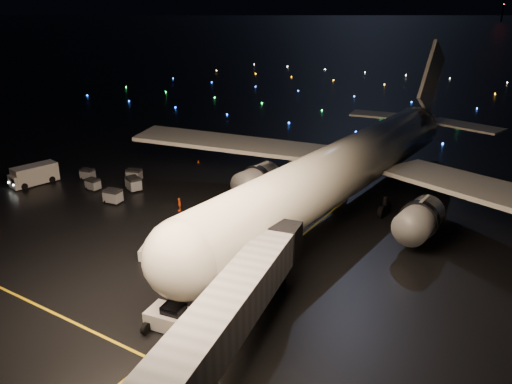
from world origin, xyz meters
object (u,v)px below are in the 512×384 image
Objects in this scene: pushback_tug at (174,317)px; baggage_cart_0 at (133,184)px; belt_loader at (164,243)px; crew_c at (179,204)px; baggage_cart_1 at (113,196)px; baggage_cart_4 at (88,174)px; baggage_cart_3 at (134,175)px; airliner at (360,132)px; service_truck at (35,174)px; baggage_cart_2 at (93,184)px.

pushback_tug is 1.95× the size of baggage_cart_0.
belt_loader is 4.11× the size of crew_c.
baggage_cart_1 reaches higher than baggage_cart_4.
baggage_cart_0 is 4.11m from baggage_cart_3.
service_truck is at bearing -153.77° from airliner.
airliner is 32.84m from baggage_cart_3.
baggage_cart_1 is at bearing 128.68° from belt_loader.
belt_loader is (-10.73, -24.41, -7.64)m from airliner.
service_truck is at bearing -162.62° from baggage_cart_2.
belt_loader reaches higher than service_truck.
baggage_cart_2 is (-21.84, 9.79, -0.97)m from belt_loader.
baggage_cart_3 is at bearing 70.84° from baggage_cart_2.
baggage_cart_3 is at bearing 107.83° from baggage_cart_1.
pushback_tug is at bearing -10.74° from service_truck.
baggage_cart_4 is at bearing 148.72° from baggage_cart_2.
airliner is 45.60m from service_truck.
baggage_cart_3 is at bearing 48.30° from service_truck.
crew_c is at bearing -20.34° from baggage_cart_4.
airliner is at bearing 4.06° from baggage_cart_4.
baggage_cart_4 is (-36.67, -12.04, -8.61)m from airliner.
airliner is 15.19× the size of pushback_tug.
airliner reaches higher than crew_c.
baggage_cart_4 is (-34.34, 20.72, -0.25)m from pushback_tug.
baggage_cart_2 is at bearing 153.10° from baggage_cart_1.
service_truck is (-30.72, 7.17, -0.36)m from belt_loader.
baggage_cart_1 is (1.09, -4.76, -0.03)m from baggage_cart_0.
baggage_cart_1 is at bearing -17.01° from baggage_cart_2.
belt_loader is 0.96× the size of service_truck.
service_truck reaches higher than baggage_cart_4.
airliner is 37.50× the size of crew_c.
pushback_tug reaches higher than baggage_cart_3.
baggage_cart_1 is at bearing -38.24° from baggage_cart_4.
baggage_cart_2 is 1.00× the size of baggage_cart_4.
baggage_cart_2 is (-4.94, -2.80, -0.16)m from baggage_cart_0.
airliner reaches higher than service_truck.
crew_c is at bearing 2.80° from baggage_cart_2.
baggage_cart_0 is (-27.63, -11.82, -8.45)m from airliner.
service_truck reaches higher than baggage_cart_2.
pushback_tug is at bearing -17.11° from baggage_cart_0.
airliner is 36.72m from baggage_cart_2.
service_truck is at bearing -136.07° from baggage_cart_0.
baggage_cart_1 reaches higher than baggage_cart_2.
baggage_cart_0 is at bearing 131.80° from pushback_tug.
crew_c is 0.95× the size of baggage_cart_2.
airliner is at bearing 25.11° from baggage_cart_2.
belt_loader is at bearing -110.07° from airliner.
crew_c is (23.96, 3.11, -0.52)m from service_truck.
crew_c is (-15.17, 18.63, -0.16)m from pushback_tug.
pushback_tug is at bearing -69.74° from belt_loader.
baggage_cart_4 is (-25.94, 12.38, -0.97)m from belt_loader.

